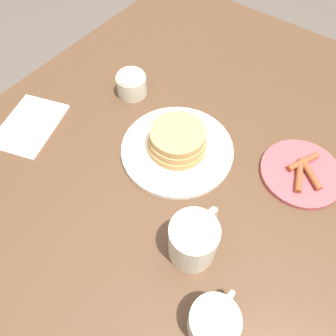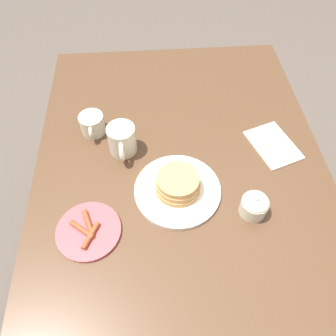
{
  "view_description": "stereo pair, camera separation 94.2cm",
  "coord_description": "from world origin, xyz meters",
  "views": [
    {
      "loc": [
        -0.33,
        -0.28,
        1.37
      ],
      "look_at": [
        -0.02,
        -0.04,
        0.79
      ],
      "focal_mm": 35.0,
      "sensor_mm": 36.0,
      "label": 1
    },
    {
      "loc": [
        0.57,
        -0.09,
        1.59
      ],
      "look_at": [
        -0.02,
        -0.04,
        0.79
      ],
      "focal_mm": 35.0,
      "sensor_mm": 36.0,
      "label": 2
    }
  ],
  "objects": [
    {
      "name": "dining_table",
      "position": [
        0.0,
        0.0,
        0.64
      ],
      "size": [
        1.35,
        0.92,
        0.76
      ],
      "color": "#4C3321",
      "rests_on": "ground_plane"
    },
    {
      "name": "creamer_pitcher",
      "position": [
        -0.22,
        -0.28,
        0.79
      ],
      "size": [
        0.12,
        0.08,
        0.08
      ],
      "color": "beige",
      "rests_on": "dining_table"
    },
    {
      "name": "sugar_bowl",
      "position": [
        0.13,
        0.19,
        0.79
      ],
      "size": [
        0.08,
        0.08,
        0.08
      ],
      "color": "beige",
      "rests_on": "dining_table"
    },
    {
      "name": "ground_plane",
      "position": [
        0.0,
        0.0,
        0.0
      ],
      "size": [
        8.0,
        8.0,
        0.0
      ],
      "primitive_type": "plane",
      "color": "#51473F"
    },
    {
      "name": "side_plate_bacon",
      "position": [
        0.16,
        -0.28,
        0.76
      ],
      "size": [
        0.18,
        0.18,
        0.02
      ],
      "color": "#B2474C",
      "rests_on": "dining_table"
    },
    {
      "name": "coffee_mug",
      "position": [
        -0.12,
        -0.18,
        0.81
      ],
      "size": [
        0.12,
        0.09,
        0.1
      ],
      "color": "beige",
      "rests_on": "dining_table"
    },
    {
      "name": "pancake_plate",
      "position": [
        0.05,
        -0.02,
        0.78
      ],
      "size": [
        0.26,
        0.26,
        0.07
      ],
      "color": "white",
      "rests_on": "dining_table"
    },
    {
      "name": "napkin",
      "position": [
        -0.11,
        0.31,
        0.76
      ],
      "size": [
        0.21,
        0.18,
        0.01
      ],
      "color": "white",
      "rests_on": "dining_table"
    }
  ]
}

